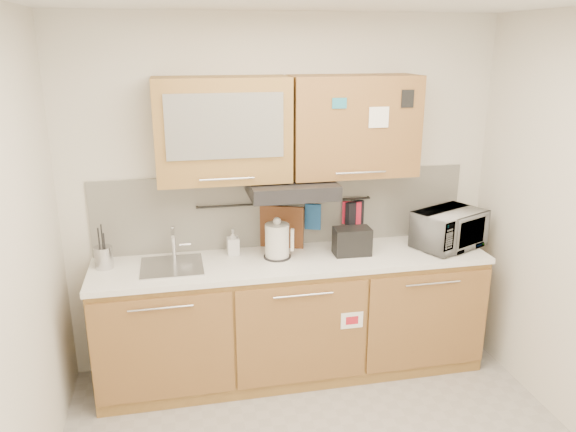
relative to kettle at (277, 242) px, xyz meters
name	(u,v)px	position (x,y,z in m)	size (l,w,h in m)	color
wall_back	(284,196)	(0.11, 0.27, 0.26)	(3.20, 3.20, 0.00)	silver
base_cabinet	(293,323)	(0.11, -0.03, -0.64)	(2.80, 0.64, 0.88)	#A87B3B
countertop	(293,261)	(0.11, -0.04, -0.14)	(2.82, 0.62, 0.04)	white
backsplash	(285,209)	(0.11, 0.26, 0.16)	(2.80, 0.02, 0.56)	silver
upper_cabinets	(289,128)	(0.10, 0.10, 0.79)	(1.82, 0.37, 0.70)	#A87B3B
range_hood	(291,188)	(0.11, 0.02, 0.38)	(0.60, 0.46, 0.10)	black
sink	(172,266)	(-0.74, -0.02, -0.12)	(0.42, 0.40, 0.26)	silver
utensil_rail	(286,203)	(0.11, 0.22, 0.22)	(0.02, 0.02, 1.30)	black
utensil_crock	(104,257)	(-1.19, 0.05, -0.04)	(0.13, 0.13, 0.31)	#B6B6BB
kettle	(277,242)	(0.00, 0.00, 0.00)	(0.22, 0.21, 0.30)	silver
toaster	(352,241)	(0.54, -0.05, -0.02)	(0.27, 0.17, 0.20)	black
microwave	(449,229)	(1.30, -0.05, 0.02)	(0.51, 0.34, 0.28)	#999999
soap_bottle	(233,242)	(-0.30, 0.13, -0.03)	(0.08, 0.09, 0.19)	#999999
cutting_board	(280,235)	(0.06, 0.21, -0.02)	(0.36, 0.03, 0.44)	brown
oven_mitt	(313,217)	(0.31, 0.21, 0.10)	(0.12, 0.03, 0.20)	#1F508E
dark_pouch	(354,217)	(0.64, 0.21, 0.08)	(0.15, 0.04, 0.24)	black
pot_holder	(352,213)	(0.62, 0.21, 0.11)	(0.14, 0.02, 0.18)	red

